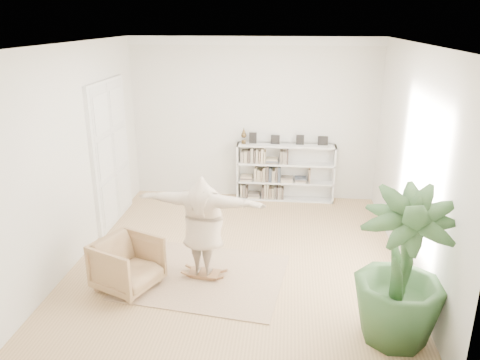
# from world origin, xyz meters

# --- Properties ---
(floor) EXTENTS (6.00, 6.00, 0.00)m
(floor) POSITION_xyz_m (0.00, 0.00, 0.00)
(floor) COLOR #A78356
(floor) RESTS_ON ground
(room_shell) EXTENTS (6.00, 6.00, 6.00)m
(room_shell) POSITION_xyz_m (0.00, 2.94, 3.51)
(room_shell) COLOR silver
(room_shell) RESTS_ON floor
(doors) EXTENTS (0.09, 1.78, 2.92)m
(doors) POSITION_xyz_m (-2.70, 1.30, 1.40)
(doors) COLOR white
(doors) RESTS_ON floor
(bookshelf) EXTENTS (2.20, 0.35, 1.64)m
(bookshelf) POSITION_xyz_m (0.74, 2.82, 0.64)
(bookshelf) COLOR silver
(bookshelf) RESTS_ON floor
(armchair) EXTENTS (1.15, 1.14, 0.80)m
(armchair) POSITION_xyz_m (-1.60, -1.19, 0.40)
(armchair) COLOR tan
(armchair) RESTS_ON floor
(rug) EXTENTS (2.75, 2.32, 0.02)m
(rug) POSITION_xyz_m (-0.49, -0.77, 0.01)
(rug) COLOR tan
(rug) RESTS_ON floor
(rocker_board) EXTENTS (0.53, 0.36, 0.10)m
(rocker_board) POSITION_xyz_m (-0.49, -0.77, 0.07)
(rocker_board) COLOR brown
(rocker_board) RESTS_ON rug
(person) EXTENTS (2.06, 0.81, 1.63)m
(person) POSITION_xyz_m (-0.49, -0.77, 0.94)
(person) COLOR #C2AB91
(person) RESTS_ON rocker_board
(houseplant) EXTENTS (1.38, 1.38, 2.04)m
(houseplant) POSITION_xyz_m (2.24, -2.00, 1.02)
(houseplant) COLOR #2F5229
(houseplant) RESTS_ON floor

